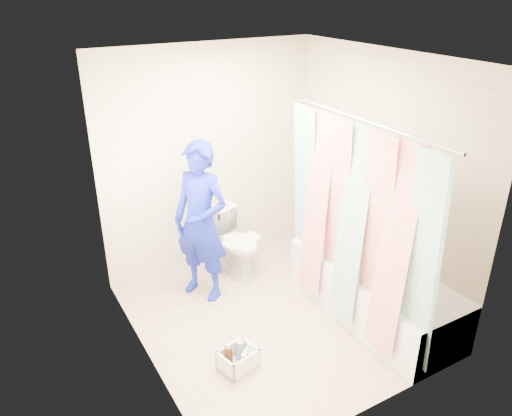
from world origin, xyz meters
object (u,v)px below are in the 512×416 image
bathtub (374,291)px  toilet (235,242)px  cleaning_caddy (239,359)px  plumber (201,222)px

bathtub → toilet: bearing=118.6°
bathtub → cleaning_caddy: (-1.44, 0.00, -0.18)m
plumber → cleaning_caddy: plumber is taller
bathtub → cleaning_caddy: bearing=179.9°
bathtub → plumber: plumber is taller
cleaning_caddy → plumber: bearing=67.1°
toilet → cleaning_caddy: toilet is taller
toilet → cleaning_caddy: 1.56m
plumber → cleaning_caddy: size_ratio=4.77×
bathtub → toilet: size_ratio=2.53×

